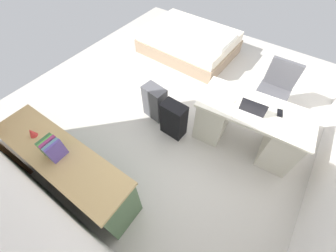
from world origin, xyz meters
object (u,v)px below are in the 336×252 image
object	(u,v)px
bed	(189,42)
suitcase_black	(174,120)
computer_mouse	(233,100)
suitcase_spare_grey	(155,102)
figurine_small	(32,133)
office_chair	(272,94)
desk	(248,126)
laptop	(253,108)
credenza	(71,170)
cell_phone_near_laptop	(280,113)

from	to	relation	value
bed	suitcase_black	xyz separation A→B (m)	(-0.97, 2.04, 0.06)
suitcase_black	computer_mouse	bearing A→B (deg)	-146.54
bed	suitcase_black	distance (m)	2.26
suitcase_spare_grey	figurine_small	distance (m)	1.72
office_chair	desk	bearing A→B (deg)	84.93
computer_mouse	laptop	bearing A→B (deg)	170.98
desk	figurine_small	bearing A→B (deg)	44.74
suitcase_black	laptop	size ratio (longest dim) A/B	1.82
suitcase_spare_grey	figurine_small	xyz separation A→B (m)	(0.48, 1.56, 0.56)
office_chair	figurine_small	bearing A→B (deg)	53.73
suitcase_black	suitcase_spare_grey	size ratio (longest dim) A/B	1.01
computer_mouse	bed	bearing A→B (deg)	-50.27
desk	suitcase_black	distance (m)	1.06
credenza	figurine_small	bearing A→B (deg)	0.22
desk	office_chair	bearing A→B (deg)	-95.07
suitcase_black	laptop	bearing A→B (deg)	-155.30
figurine_small	bed	bearing A→B (deg)	-89.35
bed	desk	bearing A→B (deg)	140.16
suitcase_black	cell_phone_near_laptop	bearing A→B (deg)	-153.94
cell_phone_near_laptop	figurine_small	distance (m)	2.91
bed	credenza	bearing A→B (deg)	97.21
desk	office_chair	distance (m)	0.80
bed	suitcase_spare_grey	world-z (taller)	suitcase_spare_grey
office_chair	credenza	bearing A→B (deg)	59.71
suitcase_black	suitcase_spare_grey	distance (m)	0.47
suitcase_black	bed	bearing A→B (deg)	-62.23
bed	laptop	world-z (taller)	laptop
figurine_small	credenza	bearing A→B (deg)	-179.78
laptop	cell_phone_near_laptop	world-z (taller)	laptop
computer_mouse	figurine_small	distance (m)	2.42
bed	suitcase_spare_grey	size ratio (longest dim) A/B	3.28
laptop	computer_mouse	bearing A→B (deg)	-4.16
desk	computer_mouse	size ratio (longest dim) A/B	14.91
suitcase_spare_grey	suitcase_black	bearing A→B (deg)	172.06
suitcase_spare_grey	laptop	bearing A→B (deg)	-161.91
office_chair	bed	xyz separation A→B (m)	(2.00, -0.81, -0.18)
suitcase_black	laptop	distance (m)	1.11
laptop	credenza	bearing A→B (deg)	51.27
laptop	office_chair	bearing A→B (deg)	-97.20
office_chair	laptop	world-z (taller)	laptop
cell_phone_near_laptop	figurine_small	world-z (taller)	figurine_small
office_chair	laptop	size ratio (longest dim) A/B	2.87
desk	suitcase_black	xyz separation A→B (m)	(0.96, 0.44, -0.09)
laptop	figurine_small	world-z (taller)	laptop
suitcase_black	figurine_small	bearing A→B (deg)	59.56
bed	cell_phone_near_laptop	world-z (taller)	cell_phone_near_laptop
office_chair	cell_phone_near_laptop	world-z (taller)	office_chair
suitcase_black	cell_phone_near_laptop	size ratio (longest dim) A/B	4.39
desk	computer_mouse	distance (m)	0.48
figurine_small	office_chair	bearing A→B (deg)	-126.27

